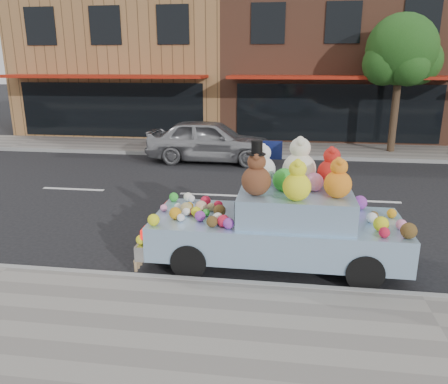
# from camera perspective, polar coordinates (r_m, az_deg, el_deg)

# --- Properties ---
(ground) EXTENTS (120.00, 120.00, 0.00)m
(ground) POSITION_cam_1_polar(r_m,az_deg,el_deg) (11.86, 17.93, -1.16)
(ground) COLOR black
(ground) RESTS_ON ground
(far_sidewalk) EXTENTS (60.00, 3.00, 0.12)m
(far_sidewalk) POSITION_cam_1_polar(r_m,az_deg,el_deg) (18.10, 14.67, 5.19)
(far_sidewalk) COLOR gray
(far_sidewalk) RESTS_ON ground
(near_kerb) EXTENTS (60.00, 0.12, 0.13)m
(near_kerb) POSITION_cam_1_polar(r_m,az_deg,el_deg) (7.32, 24.34, -12.46)
(near_kerb) COLOR gray
(near_kerb) RESTS_ON ground
(far_kerb) EXTENTS (60.00, 0.12, 0.13)m
(far_kerb) POSITION_cam_1_polar(r_m,az_deg,el_deg) (16.64, 15.21, 4.22)
(far_kerb) COLOR gray
(far_kerb) RESTS_ON ground
(storefront_left) EXTENTS (10.00, 9.80, 7.30)m
(storefront_left) POSITION_cam_1_polar(r_m,az_deg,el_deg) (24.44, -11.24, 16.66)
(storefront_left) COLOR olive
(storefront_left) RESTS_ON ground
(storefront_mid) EXTENTS (10.00, 9.80, 7.30)m
(storefront_mid) POSITION_cam_1_polar(r_m,az_deg,el_deg) (23.23, 13.86, 16.53)
(storefront_mid) COLOR brown
(storefront_mid) RESTS_ON ground
(street_tree) EXTENTS (3.00, 2.70, 5.22)m
(street_tree) POSITION_cam_1_polar(r_m,az_deg,el_deg) (18.19, 22.13, 16.14)
(street_tree) COLOR #38281C
(street_tree) RESTS_ON ground
(car_silver) EXTENTS (4.55, 1.91, 1.54)m
(car_silver) POSITION_cam_1_polar(r_m,az_deg,el_deg) (15.76, -1.83, 6.73)
(car_silver) COLOR #A0A1A5
(car_silver) RESTS_ON ground
(art_car) EXTENTS (4.49, 1.78, 2.26)m
(art_car) POSITION_cam_1_polar(r_m,az_deg,el_deg) (7.67, 7.25, -3.65)
(art_car) COLOR black
(art_car) RESTS_ON ground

